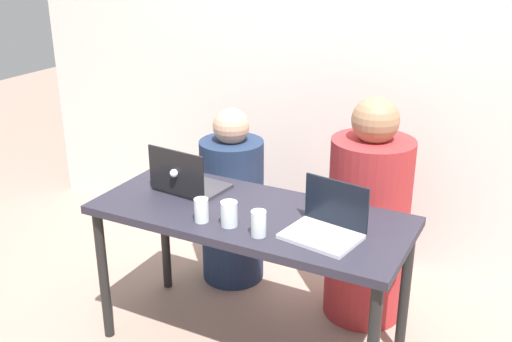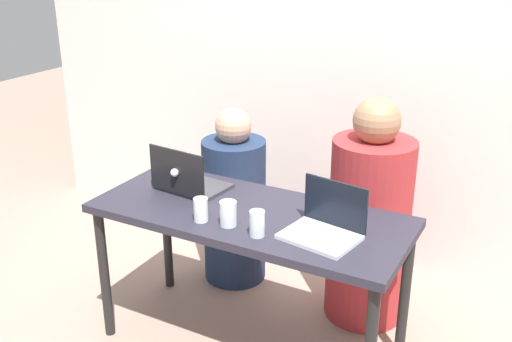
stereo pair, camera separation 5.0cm
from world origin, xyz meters
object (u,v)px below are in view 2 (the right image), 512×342
Objects in this scene: person_on_right at (369,224)px; water_glass_right at (257,225)px; water_glass_left at (201,211)px; laptop_back_left at (188,181)px; water_glass_center at (228,215)px; laptop_front_right at (325,225)px; person_on_left at (234,205)px.

person_on_right is 10.65× the size of water_glass_right.
laptop_back_left is at bearing 133.60° from water_glass_left.
water_glass_center is at bearing 153.53° from laptop_back_left.
water_glass_left is at bearing -156.48° from laptop_front_right.
water_glass_center is (-0.41, -0.11, -0.00)m from laptop_front_right.
person_on_left reaches higher than water_glass_left.
water_glass_center is (-0.16, 0.03, -0.00)m from water_glass_right.
water_glass_center is (0.13, 0.02, 0.00)m from water_glass_left.
person_on_left is at bearing 152.77° from laptop_front_right.
person_on_right is 10.75× the size of water_glass_center.
laptop_front_right is at bearing 100.54° from person_on_right.
laptop_front_right is 0.29m from water_glass_right.
person_on_right is at bearing 168.42° from person_on_left.
laptop_back_left is (-0.80, -0.49, 0.26)m from person_on_right.
laptop_back_left is (0.02, -0.49, 0.33)m from person_on_left.
water_glass_right is (-0.25, -0.14, 0.00)m from laptop_front_right.
laptop_front_right is 3.02× the size of water_glass_center.
laptop_front_right is (-0.01, -0.61, 0.26)m from person_on_right.
water_glass_right is at bearing 82.02° from person_on_right.
person_on_left is 2.96× the size of laptop_back_left.
laptop_back_left is at bearing 153.85° from water_glass_right.
person_on_right is 0.96m from water_glass_left.
water_glass_right is (0.29, -0.01, 0.00)m from water_glass_left.
laptop_back_left is 1.04× the size of laptop_front_right.
person_on_left is 0.99m from water_glass_right.
laptop_back_left is 3.12× the size of water_glass_right.
laptop_front_right reaches higher than water_glass_right.
laptop_front_right is 2.99× the size of water_glass_right.
person_on_right is at bearing 98.98° from laptop_front_right.
person_on_left is at bearing -81.91° from laptop_back_left.
water_glass_center is at bearing 107.08° from person_on_left.
person_on_left reaches higher than laptop_front_right.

